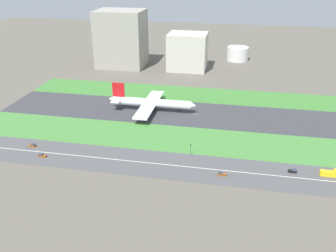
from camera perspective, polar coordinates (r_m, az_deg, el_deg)
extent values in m
plane|color=#5B564C|center=(261.89, 4.24, 1.87)|extent=(800.00, 800.00, 0.00)
cube|color=#38383D|center=(261.87, 4.24, 1.88)|extent=(280.00, 46.00, 0.10)
cube|color=#3D7A33|center=(299.87, 5.23, 4.87)|extent=(280.00, 36.00, 0.10)
cube|color=#427F38|center=(224.92, 2.92, -2.11)|extent=(280.00, 36.00, 0.10)
cube|color=#4C4C4F|center=(197.20, 1.55, -6.24)|extent=(280.00, 28.00, 0.10)
cube|color=silver|center=(197.18, 1.55, -6.22)|extent=(266.00, 0.50, 0.01)
cylinder|color=white|center=(264.67, -2.49, 3.64)|extent=(56.00, 6.00, 6.00)
cone|color=white|center=(259.66, 3.98, 3.17)|extent=(4.00, 5.70, 5.70)
cone|color=white|center=(272.78, -8.75, 4.20)|extent=(5.00, 5.40, 5.40)
cube|color=red|center=(268.61, -7.74, 5.57)|extent=(9.00, 0.80, 11.00)
cube|color=white|center=(271.27, -7.86, 4.19)|extent=(6.00, 16.00, 0.60)
cube|color=white|center=(279.17, -2.17, 4.53)|extent=(10.00, 26.00, 1.00)
cylinder|color=gray|center=(274.27, -2.24, 3.66)|extent=(5.00, 3.20, 3.20)
cube|color=white|center=(252.09, -3.71, 2.21)|extent=(10.00, 26.00, 1.00)
cylinder|color=gray|center=(258.05, -3.15, 2.24)|extent=(5.00, 3.20, 3.20)
cylinder|color=black|center=(262.73, 1.70, 2.41)|extent=(1.00, 1.00, 3.20)
cylinder|color=black|center=(270.41, -3.12, 3.05)|extent=(1.00, 1.00, 3.20)
cylinder|color=black|center=(264.13, -3.49, 2.50)|extent=(1.00, 1.00, 3.20)
cube|color=black|center=(201.88, 18.83, -6.72)|extent=(4.40, 1.80, 1.10)
cube|color=#333D4C|center=(201.51, 19.09, -6.49)|extent=(2.20, 1.66, 0.90)
cube|color=brown|center=(190.76, 8.41, -7.48)|extent=(4.40, 1.80, 1.10)
cube|color=#333D4C|center=(190.25, 8.18, -7.21)|extent=(2.20, 1.66, 0.90)
cube|color=yellow|center=(205.02, 23.76, -6.80)|extent=(8.40, 2.50, 2.80)
cube|color=yellow|center=(204.85, 24.73, -6.37)|extent=(2.00, 2.30, 1.20)
cube|color=brown|center=(217.01, -19.00, -4.44)|extent=(4.40, 1.80, 1.10)
cube|color=#333D4C|center=(216.93, -19.22, -4.18)|extent=(2.20, 1.66, 0.90)
cube|color=brown|center=(230.40, -20.45, -2.91)|extent=(4.40, 1.80, 1.10)
cube|color=#333D4C|center=(229.56, -20.31, -2.71)|extent=(2.20, 1.66, 0.90)
cylinder|color=#4C4C51|center=(206.26, 3.51, -3.81)|extent=(0.24, 0.24, 6.00)
cube|color=black|center=(204.56, 3.54, -2.92)|extent=(0.36, 0.36, 1.20)
sphere|color=#19D826|center=(204.25, 3.54, -2.87)|extent=(0.24, 0.24, 0.24)
cube|color=#9E998E|center=(380.02, -7.31, 13.36)|extent=(46.71, 37.75, 55.46)
cube|color=beige|center=(367.04, 3.06, 11.52)|extent=(37.30, 30.84, 35.44)
cylinder|color=silver|center=(409.85, 10.81, 11.02)|extent=(22.81, 22.81, 14.45)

